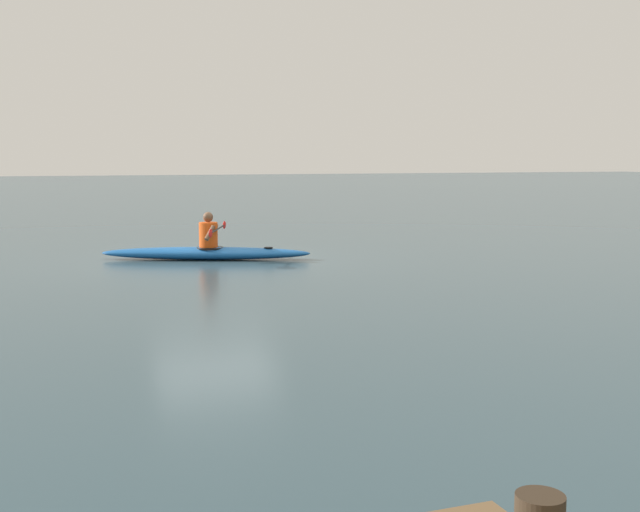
% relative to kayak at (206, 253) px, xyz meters
% --- Properties ---
extents(ground_plane, '(160.00, 160.00, 0.00)m').
position_rel_kayak_xyz_m(ground_plane, '(-0.13, 0.25, -0.13)').
color(ground_plane, '#334C56').
extents(kayak, '(4.28, 2.18, 0.26)m').
position_rel_kayak_xyz_m(kayak, '(0.00, 0.00, 0.00)').
color(kayak, '#1959A5').
rests_on(kayak, ground).
extents(kayaker, '(0.89, 2.17, 0.73)m').
position_rel_kayak_xyz_m(kayaker, '(-0.07, 0.03, 0.43)').
color(kayaker, '#E04C14').
rests_on(kayaker, kayak).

